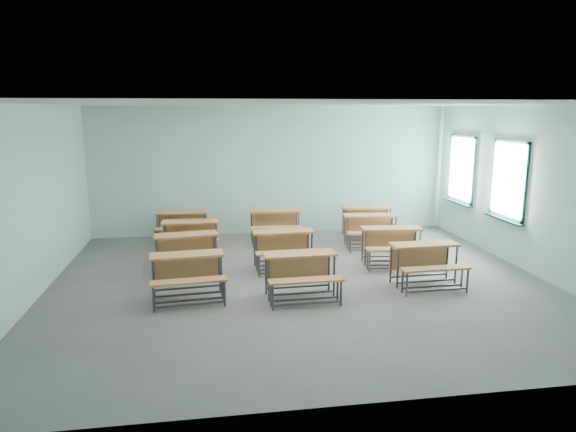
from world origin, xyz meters
name	(u,v)px	position (x,y,z in m)	size (l,w,h in m)	color
room	(305,196)	(0.08, 0.03, 1.60)	(9.04, 8.04, 3.24)	slate
desk_unit_r0c0	(188,270)	(-2.00, -0.53, 0.51)	(1.27, 0.91, 0.75)	#B37140
desk_unit_r0c1	(301,269)	(-0.13, -0.77, 0.51)	(1.23, 0.85, 0.75)	#B37140
desk_unit_r0c2	(426,258)	(2.18, -0.50, 0.51)	(1.23, 0.84, 0.75)	#B37140
desk_unit_r1c0	(187,248)	(-2.06, 0.88, 0.51)	(1.29, 0.94, 0.75)	#B37140
desk_unit_r1c1	(284,244)	(-0.18, 0.88, 0.51)	(1.23, 0.84, 0.75)	#B37140
desk_unit_r1c2	(392,241)	(2.03, 0.80, 0.51)	(1.29, 0.93, 0.75)	#B37140
desk_unit_r2c0	(190,233)	(-2.03, 2.07, 0.51)	(1.22, 0.82, 0.75)	#B37140
desk_unit_r2c2	(371,226)	(2.02, 2.14, 0.51)	(1.28, 0.92, 0.75)	#B37140
desk_unit_r3c0	(182,222)	(-2.27, 3.22, 0.51)	(1.24, 0.86, 0.75)	#B37140
desk_unit_r3c1	(275,221)	(-0.07, 3.01, 0.51)	(1.23, 0.85, 0.75)	#B37140
desk_unit_r3c2	(367,217)	(2.22, 3.09, 0.51)	(1.29, 0.95, 0.75)	#B37140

